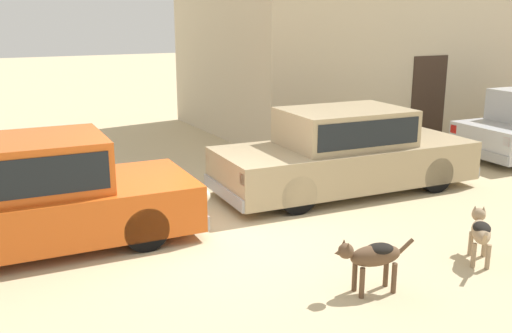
# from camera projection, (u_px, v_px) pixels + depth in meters

# --- Properties ---
(ground_plane) EXTENTS (80.00, 80.00, 0.00)m
(ground_plane) POSITION_uv_depth(u_px,v_px,m) (215.00, 237.00, 8.19)
(ground_plane) COLOR tan
(parked_sedan_nearest) EXTENTS (4.46, 1.96, 1.50)m
(parked_sedan_nearest) POSITION_uv_depth(u_px,v_px,m) (34.00, 194.00, 7.72)
(parked_sedan_nearest) COLOR #D15619
(parked_sedan_nearest) RESTS_ON ground_plane
(parked_sedan_second) EXTENTS (4.90, 2.00, 1.48)m
(parked_sedan_second) POSITION_uv_depth(u_px,v_px,m) (345.00, 151.00, 10.24)
(parked_sedan_second) COLOR tan
(parked_sedan_second) RESTS_ON ground_plane
(stray_dog_spotted) EXTENTS (0.73, 0.78, 0.63)m
(stray_dog_spotted) POSITION_uv_depth(u_px,v_px,m) (481.00, 230.00, 7.31)
(stray_dog_spotted) COLOR #997F60
(stray_dog_spotted) RESTS_ON ground_plane
(stray_dog_tan) EXTENTS (0.99, 0.35, 0.66)m
(stray_dog_tan) POSITION_uv_depth(u_px,v_px,m) (373.00, 256.00, 6.46)
(stray_dog_tan) COLOR brown
(stray_dog_tan) RESTS_ON ground_plane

